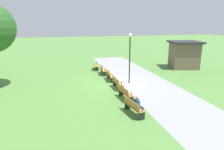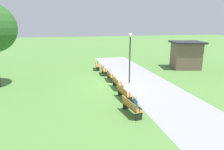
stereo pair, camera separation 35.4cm
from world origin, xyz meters
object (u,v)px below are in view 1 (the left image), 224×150
Objects in this scene: bench_0 at (96,65)px; bench_5 at (133,106)px; bench_4 at (125,93)px; person_seated at (138,105)px; bench_2 at (110,75)px; kiosk at (184,54)px; lamp_post at (130,49)px; bench_1 at (103,70)px; bench_3 at (117,83)px.

bench_0 is 1.00× the size of bench_5.
bench_4 and bench_5 have the same top height.
person_seated reaches higher than bench_0.
kiosk is at bearing 108.58° from bench_2.
bench_4 is 2.26m from bench_5.
kiosk is (-2.78, 9.22, 1.06)m from bench_2.
bench_0 is at bearing 172.04° from person_seated.
bench_5 is at bearing -17.70° from lamp_post.
bench_0 and bench_4 have the same top height.
person_seated is at bearing -29.86° from kiosk.
lamp_post reaches higher than bench_1.
kiosk is at bearing 88.78° from bench_0.
bench_0 is at bearing 176.44° from bench_4.
bench_5 is at bearing -12.40° from bench_4.
bench_0 is 0.41× the size of lamp_post.
kiosk reaches higher than bench_2.
bench_4 is 1.39× the size of person_seated.
bench_0 and bench_5 have the same top height.
lamp_post reaches higher than bench_0.
person_seated is (9.27, -0.09, 0.17)m from bench_1.
person_seated is at bearing -15.32° from lamp_post.
bench_2 and bench_5 have the same top height.
bench_3 is 4.52m from bench_5.
person_seated is 0.31× the size of kiosk.
kiosk reaches higher than bench_5.
kiosk is (-5.04, 9.22, 1.06)m from bench_3.
bench_3 is at bearing 168.31° from person_seated.
bench_3 and bench_4 have the same top height.
bench_4 is (4.52, -0.14, 0.00)m from bench_2.
bench_4 is (2.26, -0.14, 0.00)m from bench_3.
bench_0 is 1.02× the size of bench_2.
bench_0 is at bearing -162.30° from lamp_post.
bench_0 is 4.52m from bench_2.
bench_2 is 7.02m from person_seated.
bench_0 and bench_1 have the same top height.
bench_2 and bench_4 have the same top height.
person_seated is at bearing -4.59° from bench_3.
bench_5 is (4.50, -0.42, 0.00)m from bench_3.
bench_3 is (2.26, 0.00, 0.00)m from bench_2.
bench_0 is 11.52m from person_seated.
bench_3 is at bearing 12.41° from bench_0.
bench_3 is 10.56m from kiosk.
bench_3 is (4.52, 0.14, 0.00)m from bench_1.
bench_5 is (6.76, -0.42, 0.00)m from bench_2.
person_seated is (11.52, 0.18, 0.17)m from bench_0.
lamp_post is at bearing 155.81° from person_seated.
bench_2 is at bearing 14.18° from bench_0.
bench_5 is at bearing -153.49° from person_seated.
bench_4 is 4.42m from lamp_post.
bench_0 is at bearing -178.24° from bench_3.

